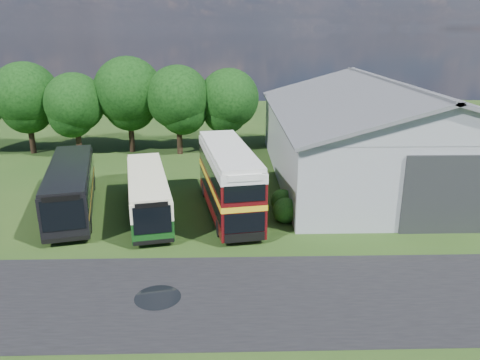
{
  "coord_description": "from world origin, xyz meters",
  "views": [
    {
      "loc": [
        1.88,
        -22.35,
        12.08
      ],
      "look_at": [
        2.67,
        8.0,
        2.25
      ],
      "focal_mm": 35.0,
      "sensor_mm": 36.0,
      "label": 1
    }
  ],
  "objects_px": {
    "storage_shed": "(384,128)",
    "bus_dark_single": "(71,187)",
    "bus_green_single": "(148,193)",
    "bus_maroon_double": "(229,181)"
  },
  "relations": [
    {
      "from": "bus_maroon_double",
      "to": "bus_dark_single",
      "type": "bearing_deg",
      "value": 166.92
    },
    {
      "from": "storage_shed",
      "to": "bus_maroon_double",
      "type": "bearing_deg",
      "value": -147.53
    },
    {
      "from": "storage_shed",
      "to": "bus_maroon_double",
      "type": "relative_size",
      "value": 2.22
    },
    {
      "from": "storage_shed",
      "to": "bus_dark_single",
      "type": "xyz_separation_m",
      "value": [
        -23.94,
        -7.69,
        -2.42
      ]
    },
    {
      "from": "storage_shed",
      "to": "bus_maroon_double",
      "type": "height_order",
      "value": "storage_shed"
    },
    {
      "from": "storage_shed",
      "to": "bus_green_single",
      "type": "bearing_deg",
      "value": -155.19
    },
    {
      "from": "storage_shed",
      "to": "bus_green_single",
      "type": "distance_m",
      "value": 20.6
    },
    {
      "from": "storage_shed",
      "to": "bus_dark_single",
      "type": "relative_size",
      "value": 2.03
    },
    {
      "from": "storage_shed",
      "to": "bus_dark_single",
      "type": "bearing_deg",
      "value": -162.2
    },
    {
      "from": "bus_dark_single",
      "to": "storage_shed",
      "type": "bearing_deg",
      "value": 4.13
    }
  ]
}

